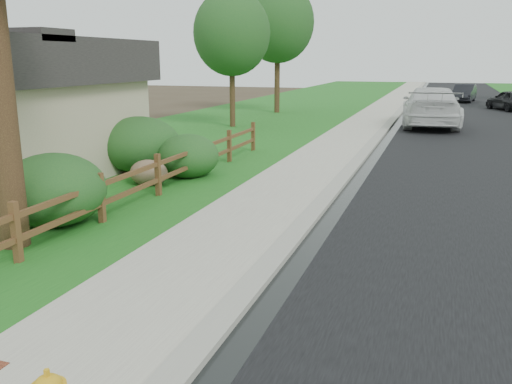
% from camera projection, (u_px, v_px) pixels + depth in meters
% --- Properties ---
extents(road, '(8.00, 90.00, 0.02)m').
position_uv_depth(road, '(468.00, 110.00, 36.10)').
color(road, black).
rests_on(road, ground).
extents(curb, '(0.40, 90.00, 0.12)m').
position_uv_depth(curb, '(403.00, 108.00, 37.40)').
color(curb, gray).
rests_on(curb, ground).
extents(wet_gutter, '(0.50, 90.00, 0.00)m').
position_uv_depth(wet_gutter, '(408.00, 109.00, 37.30)').
color(wet_gutter, black).
rests_on(wet_gutter, road).
extents(sidewalk, '(2.20, 90.00, 0.10)m').
position_uv_depth(sidewalk, '(384.00, 107.00, 37.80)').
color(sidewalk, '#A1988C').
rests_on(sidewalk, ground).
extents(grass_strip, '(1.60, 90.00, 0.06)m').
position_uv_depth(grass_strip, '(356.00, 107.00, 38.40)').
color(grass_strip, '#1A5418').
rests_on(grass_strip, ground).
extents(lawn_near, '(9.00, 90.00, 0.04)m').
position_uv_depth(lawn_near, '(286.00, 105.00, 40.03)').
color(lawn_near, '#1A5418').
rests_on(lawn_near, ground).
extents(ranch_fence, '(0.12, 16.92, 1.10)m').
position_uv_depth(ranch_fence, '(132.00, 184.00, 12.21)').
color(ranch_fence, '#463017').
rests_on(ranch_fence, ground).
extents(white_suv, '(3.18, 6.95, 1.97)m').
position_uv_depth(white_suv, '(431.00, 107.00, 27.30)').
color(white_suv, silver).
rests_on(white_suv, road).
extents(dark_car_mid, '(3.07, 4.32, 1.37)m').
position_uv_depth(dark_car_mid, '(510.00, 100.00, 35.86)').
color(dark_car_mid, black).
rests_on(dark_car_mid, road).
extents(dark_car_far, '(2.09, 4.36, 1.38)m').
position_uv_depth(dark_car_far, '(464.00, 93.00, 43.16)').
color(dark_car_far, black).
rests_on(dark_car_far, road).
extents(boulder, '(1.26, 1.07, 0.72)m').
position_uv_depth(boulder, '(149.00, 173.00, 14.61)').
color(boulder, brown).
rests_on(boulder, ground).
extents(shrub_b, '(2.76, 2.76, 1.50)m').
position_uv_depth(shrub_b, '(53.00, 190.00, 11.07)').
color(shrub_b, '#1B4B1E').
rests_on(shrub_b, ground).
extents(shrub_c, '(2.12, 2.12, 1.27)m').
position_uv_depth(shrub_c, '(188.00, 156.00, 15.56)').
color(shrub_c, '#1B4B1E').
rests_on(shrub_c, ground).
extents(shrub_d, '(2.66, 2.66, 1.68)m').
position_uv_depth(shrub_d, '(139.00, 144.00, 16.33)').
color(shrub_d, '#1B4B1E').
rests_on(shrub_d, ground).
extents(tree_near_left, '(3.74, 3.74, 6.62)m').
position_uv_depth(tree_near_left, '(232.00, 33.00, 26.21)').
color(tree_near_left, '#311D14').
rests_on(tree_near_left, ground).
extents(tree_mid_left, '(4.47, 4.47, 7.99)m').
position_uv_depth(tree_mid_left, '(278.00, 22.00, 33.15)').
color(tree_mid_left, '#311D14').
rests_on(tree_mid_left, ground).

